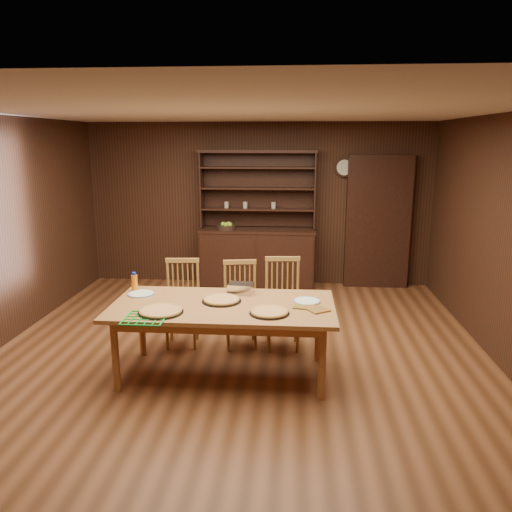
# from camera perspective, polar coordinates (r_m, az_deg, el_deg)

# --- Properties ---
(floor) EXTENTS (6.00, 6.00, 0.00)m
(floor) POSITION_cam_1_polar(r_m,az_deg,el_deg) (5.57, -2.01, -11.48)
(floor) COLOR brown
(floor) RESTS_ON ground
(room_shell) EXTENTS (6.00, 6.00, 6.00)m
(room_shell) POSITION_cam_1_polar(r_m,az_deg,el_deg) (5.12, -2.16, 4.79)
(room_shell) COLOR silver
(room_shell) RESTS_ON floor
(china_hutch) EXTENTS (1.84, 0.52, 2.17)m
(china_hutch) POSITION_cam_1_polar(r_m,az_deg,el_deg) (8.00, 0.16, 0.68)
(china_hutch) COLOR black
(china_hutch) RESTS_ON floor
(doorway) EXTENTS (1.00, 0.18, 2.10)m
(doorway) POSITION_cam_1_polar(r_m,az_deg,el_deg) (8.14, 13.73, 3.78)
(doorway) COLOR black
(doorway) RESTS_ON floor
(wall_clock) EXTENTS (0.30, 0.05, 0.30)m
(wall_clock) POSITION_cam_1_polar(r_m,az_deg,el_deg) (8.04, 10.07, 9.94)
(wall_clock) COLOR black
(wall_clock) RESTS_ON room_shell
(dining_table) EXTENTS (2.18, 1.09, 0.75)m
(dining_table) POSITION_cam_1_polar(r_m,az_deg,el_deg) (4.95, -3.79, -6.24)
(dining_table) COLOR #AA693B
(dining_table) RESTS_ON floor
(chair_left) EXTENTS (0.44, 0.42, 0.99)m
(chair_left) POSITION_cam_1_polar(r_m,az_deg,el_deg) (5.84, -8.40, -4.93)
(chair_left) COLOR olive
(chair_left) RESTS_ON floor
(chair_center) EXTENTS (0.46, 0.44, 0.98)m
(chair_center) POSITION_cam_1_polar(r_m,az_deg,el_deg) (5.76, -1.78, -5.13)
(chair_center) COLOR olive
(chair_center) RESTS_ON floor
(chair_right) EXTENTS (0.45, 0.43, 1.03)m
(chair_right) POSITION_cam_1_polar(r_m,az_deg,el_deg) (5.72, 3.06, -5.00)
(chair_right) COLOR olive
(chair_right) RESTS_ON floor
(pizza_left) EXTENTS (0.42, 0.42, 0.04)m
(pizza_left) POSITION_cam_1_polar(r_m,az_deg,el_deg) (4.75, -10.83, -6.19)
(pizza_left) COLOR black
(pizza_left) RESTS_ON dining_table
(pizza_right) EXTENTS (0.37, 0.37, 0.04)m
(pizza_right) POSITION_cam_1_polar(r_m,az_deg,el_deg) (4.65, 1.54, -6.40)
(pizza_right) COLOR black
(pizza_right) RESTS_ON dining_table
(pizza_center) EXTENTS (0.39, 0.39, 0.04)m
(pizza_center) POSITION_cam_1_polar(r_m,az_deg,el_deg) (4.99, -3.96, -5.02)
(pizza_center) COLOR black
(pizza_center) RESTS_ON dining_table
(cooling_rack) EXTENTS (0.37, 0.37, 0.02)m
(cooling_rack) POSITION_cam_1_polar(r_m,az_deg,el_deg) (4.63, -12.55, -6.92)
(cooling_rack) COLOR green
(cooling_rack) RESTS_ON dining_table
(plate_left) EXTENTS (0.28, 0.28, 0.02)m
(plate_left) POSITION_cam_1_polar(r_m,az_deg,el_deg) (5.34, -13.00, -4.22)
(plate_left) COLOR white
(plate_left) RESTS_ON dining_table
(plate_right) EXTENTS (0.27, 0.27, 0.02)m
(plate_right) POSITION_cam_1_polar(r_m,az_deg,el_deg) (5.00, 5.83, -5.13)
(plate_right) COLOR white
(plate_right) RESTS_ON dining_table
(foil_dish) EXTENTS (0.28, 0.21, 0.10)m
(foil_dish) POSITION_cam_1_polar(r_m,az_deg,el_deg) (5.25, -1.73, -3.70)
(foil_dish) COLOR white
(foil_dish) RESTS_ON dining_table
(juice_bottle) EXTENTS (0.07, 0.07, 0.21)m
(juice_bottle) POSITION_cam_1_polar(r_m,az_deg,el_deg) (5.46, -13.72, -2.94)
(juice_bottle) COLOR orange
(juice_bottle) RESTS_ON dining_table
(pot_holder_a) EXTENTS (0.25, 0.25, 0.01)m
(pot_holder_a) POSITION_cam_1_polar(r_m,az_deg,el_deg) (4.77, 7.04, -6.10)
(pot_holder_a) COLOR red
(pot_holder_a) RESTS_ON dining_table
(pot_holder_b) EXTENTS (0.23, 0.23, 0.01)m
(pot_holder_b) POSITION_cam_1_polar(r_m,az_deg,el_deg) (4.86, 5.54, -5.70)
(pot_holder_b) COLOR red
(pot_holder_b) RESTS_ON dining_table
(fruit_bowl) EXTENTS (0.30, 0.30, 0.12)m
(fruit_bowl) POSITION_cam_1_polar(r_m,az_deg,el_deg) (7.91, -3.41, 3.37)
(fruit_bowl) COLOR black
(fruit_bowl) RESTS_ON china_hutch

